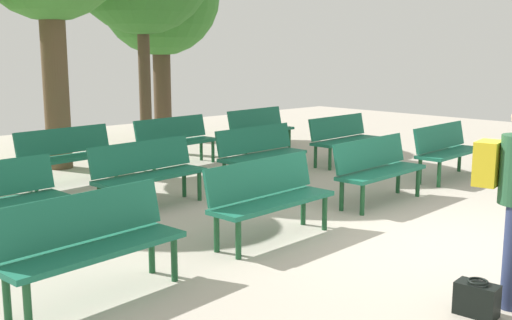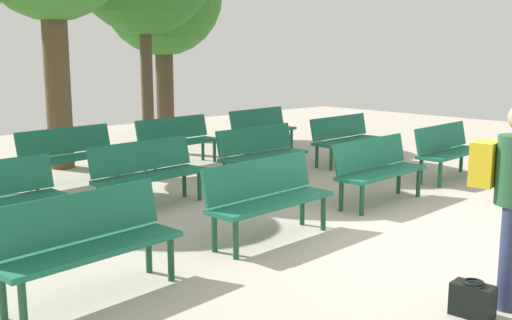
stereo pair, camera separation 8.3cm
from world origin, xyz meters
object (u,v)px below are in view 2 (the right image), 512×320
at_px(bench_r2_c3, 262,127).
at_px(bench_r0_c2, 378,167).
at_px(bench_r2_c1, 70,152).
at_px(bench_r1_c3, 344,137).
at_px(handbag, 473,300).
at_px(visitor_with_backpack, 512,193).
at_px(bench_r0_c0, 87,239).
at_px(bench_r0_c1, 267,194).
at_px(bench_r0_c3, 448,148).
at_px(bench_r2_c2, 177,138).
at_px(bench_r1_c1, 148,170).
at_px(bench_r1_c2, 261,151).

bearing_deg(bench_r2_c3, bench_r0_c2, -119.28).
relative_size(bench_r2_c1, bench_r2_c3, 1.00).
height_order(bench_r1_c3, handbag, bench_r1_c3).
xyz_separation_m(bench_r1_c3, visitor_with_backpack, (-4.07, -4.94, 0.43)).
xyz_separation_m(bench_r0_c0, bench_r2_c1, (1.95, 4.27, 0.00)).
relative_size(bench_r0_c0, bench_r2_c3, 1.00).
height_order(bench_r0_c1, handbag, bench_r0_c1).
bearing_deg(bench_r2_c3, visitor_with_backpack, -124.71).
bearing_deg(bench_r0_c3, bench_r2_c2, 119.49).
height_order(bench_r0_c1, bench_r2_c1, same).
xyz_separation_m(bench_r0_c2, bench_r0_c3, (2.16, 0.18, 0.00)).
bearing_deg(visitor_with_backpack, bench_r0_c3, -155.70).
xyz_separation_m(bench_r1_c1, bench_r2_c2, (2.03, 2.16, 0.00)).
distance_m(visitor_with_backpack, handbag, 0.90).
distance_m(bench_r0_c0, bench_r2_c1, 4.70).
height_order(bench_r1_c1, bench_r1_c2, same).
relative_size(bench_r0_c3, bench_r2_c2, 0.99).
relative_size(bench_r0_c3, bench_r1_c3, 1.00).
xyz_separation_m(bench_r0_c3, visitor_with_backpack, (-4.22, -2.94, 0.43)).
distance_m(bench_r2_c3, visitor_with_backpack, 8.10).
distance_m(bench_r1_c1, handbag, 4.65).
bearing_deg(bench_r1_c3, handbag, -135.22).
height_order(bench_r0_c1, bench_r2_c2, same).
bearing_deg(bench_r1_c2, bench_r0_c0, -153.25).
height_order(bench_r0_c0, handbag, bench_r0_c0).
relative_size(bench_r0_c2, bench_r0_c3, 1.00).
relative_size(bench_r0_c0, bench_r0_c1, 1.01).
bearing_deg(bench_r1_c2, bench_r1_c3, 1.10).
bearing_deg(visitor_with_backpack, handbag, -21.35).
xyz_separation_m(bench_r1_c1, bench_r2_c3, (4.32, 2.34, 0.00)).
bearing_deg(bench_r2_c3, bench_r2_c2, 179.18).
bearing_deg(bench_r0_c0, bench_r1_c2, 24.18).
bearing_deg(bench_r0_c2, bench_r1_c3, 44.77).
height_order(bench_r0_c0, visitor_with_backpack, visitor_with_backpack).
xyz_separation_m(bench_r0_c2, bench_r1_c2, (-0.24, 2.06, 0.00)).
relative_size(bench_r0_c0, bench_r1_c2, 1.01).
distance_m(bench_r0_c0, handbag, 3.15).
bearing_deg(bench_r2_c3, bench_r1_c2, -139.16).
bearing_deg(bench_r2_c1, bench_r1_c1, -92.59).
bearing_deg(bench_r0_c1, visitor_with_backpack, -88.61).
bearing_deg(bench_r2_c2, handbag, -111.72).
bearing_deg(bench_r2_c1, visitor_with_backpack, -91.50).
distance_m(bench_r0_c1, bench_r0_c2, 2.25).
bearing_deg(handbag, bench_r2_c3, 57.96).
bearing_deg(bench_r0_c1, bench_r2_c2, 63.85).
bearing_deg(bench_r2_c2, bench_r0_c2, -89.46).
bearing_deg(bench_r1_c1, bench_r0_c1, -89.76).
distance_m(bench_r0_c3, bench_r2_c1, 6.03).
xyz_separation_m(bench_r0_c3, bench_r1_c2, (-2.40, 1.88, 0.00)).
xyz_separation_m(bench_r0_c3, bench_r1_c3, (-0.15, 2.01, 0.00)).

